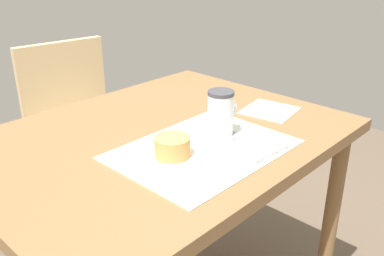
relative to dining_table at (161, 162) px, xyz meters
name	(u,v)px	position (x,y,z in m)	size (l,w,h in m)	color
dining_table	(161,162)	(0.00, 0.00, 0.00)	(1.02, 0.77, 0.74)	brown
wooden_chair	(80,132)	(0.17, 0.72, -0.18)	(0.47, 0.47, 0.84)	#D1B27F
placemat	(203,149)	(0.01, -0.16, 0.09)	(0.44, 0.33, 0.00)	silver
pastry_plate	(173,158)	(-0.09, -0.14, 0.10)	(0.14, 0.14, 0.01)	white
pastry	(172,147)	(-0.09, -0.14, 0.13)	(0.09, 0.09, 0.05)	tan
coffee_coaster	(220,135)	(0.09, -0.14, 0.10)	(0.09, 0.09, 0.01)	#99999E
coffee_mug	(221,113)	(0.10, -0.14, 0.16)	(0.10, 0.07, 0.12)	white
teaspoon	(271,154)	(0.09, -0.30, 0.10)	(0.01, 0.01, 0.13)	silver
paper_napkin	(270,110)	(0.35, -0.12, 0.09)	(0.15, 0.15, 0.00)	white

